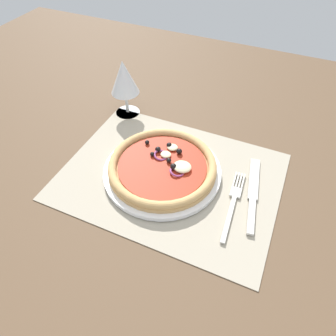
# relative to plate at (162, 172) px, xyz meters

# --- Properties ---
(ground_plane) EXTENTS (1.90, 1.40, 0.02)m
(ground_plane) POSITION_rel_plate_xyz_m (0.02, 0.00, -0.02)
(ground_plane) COLOR brown
(placemat) EXTENTS (0.46, 0.35, 0.00)m
(placemat) POSITION_rel_plate_xyz_m (0.02, 0.00, -0.01)
(placemat) COLOR #A39984
(placemat) RESTS_ON ground_plane
(plate) EXTENTS (0.26, 0.26, 0.01)m
(plate) POSITION_rel_plate_xyz_m (0.00, 0.00, 0.00)
(plate) COLOR white
(plate) RESTS_ON placemat
(pizza) EXTENTS (0.23, 0.23, 0.03)m
(pizza) POSITION_rel_plate_xyz_m (0.00, 0.00, 0.02)
(pizza) COLOR tan
(pizza) RESTS_ON plate
(fork) EXTENTS (0.03, 0.18, 0.00)m
(fork) POSITION_rel_plate_xyz_m (0.16, -0.01, -0.00)
(fork) COLOR silver
(fork) RESTS_ON placemat
(knife) EXTENTS (0.05, 0.20, 0.01)m
(knife) POSITION_rel_plate_xyz_m (0.19, 0.02, -0.00)
(knife) COLOR silver
(knife) RESTS_ON placemat
(wine_glass) EXTENTS (0.07, 0.07, 0.15)m
(wine_glass) POSITION_rel_plate_xyz_m (-0.18, 0.17, 0.09)
(wine_glass) COLOR silver
(wine_glass) RESTS_ON ground_plane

